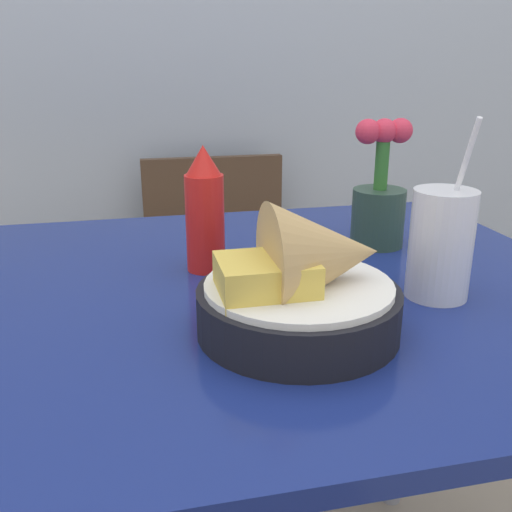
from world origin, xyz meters
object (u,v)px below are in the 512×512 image
object	(u,v)px
drink_cup	(440,248)
chair_far_window	(220,278)
food_basket	(306,287)
ketchup_bottle	(205,211)
flower_vase	(379,199)

from	to	relation	value
drink_cup	chair_far_window	bearing A→B (deg)	100.84
chair_far_window	drink_cup	size ratio (longest dim) A/B	3.39
food_basket	drink_cup	size ratio (longest dim) A/B	0.98
chair_far_window	ketchup_bottle	world-z (taller)	ketchup_bottle
chair_far_window	food_basket	bearing A→B (deg)	-92.68
chair_far_window	flower_vase	world-z (taller)	flower_vase
food_basket	flower_vase	xyz separation A→B (m)	(0.22, 0.29, 0.02)
chair_far_window	ketchup_bottle	xyz separation A→B (m)	(-0.13, -0.68, 0.38)
food_basket	ketchup_bottle	xyz separation A→B (m)	(-0.08, 0.23, 0.03)
food_basket	drink_cup	xyz separation A→B (m)	(0.21, 0.06, 0.01)
food_basket	ketchup_bottle	distance (m)	0.25
chair_far_window	drink_cup	bearing A→B (deg)	-79.16
ketchup_bottle	drink_cup	world-z (taller)	drink_cup
ketchup_bottle	drink_cup	bearing A→B (deg)	-30.76
food_basket	ketchup_bottle	world-z (taller)	ketchup_bottle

